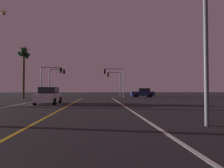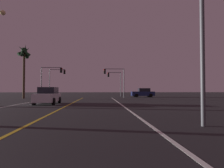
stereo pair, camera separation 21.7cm
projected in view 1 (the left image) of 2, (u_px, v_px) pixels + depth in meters
lane_edge_right at (130, 110)px, 13.93m from camera, size 0.16×40.16×0.01m
lane_center_divider at (59, 110)px, 13.59m from camera, size 0.16×40.16×0.01m
car_oncoming at (49, 96)px, 19.60m from camera, size 2.02×4.30×1.70m
car_crossing_side at (143, 93)px, 37.31m from camera, size 4.30×2.02×1.70m
traffic_light_near_right at (114, 76)px, 34.59m from camera, size 3.70×0.36×5.17m
traffic_light_near_left at (51, 75)px, 33.85m from camera, size 3.70×0.36×5.34m
traffic_light_far_right at (114, 78)px, 40.10m from camera, size 2.82×0.36×5.00m
traffic_light_far_left at (57, 76)px, 39.32m from camera, size 3.27×0.36×5.55m
palm_tree_left_far at (24, 56)px, 31.26m from camera, size 2.20×2.02×8.74m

